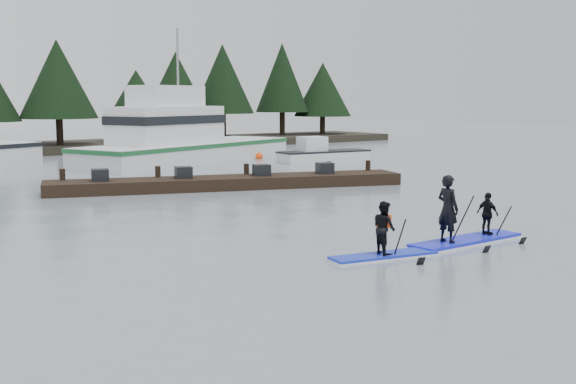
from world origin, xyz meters
TOP-DOWN VIEW (x-y plane):
  - ground at (0.00, 0.00)m, footprint 160.00×160.00m
  - fishing_boat_medium at (7.98, 28.04)m, footprint 16.21×9.87m
  - skiff at (15.40, 23.36)m, footprint 6.09×2.34m
  - floating_dock at (3.56, 15.34)m, footprint 15.52×7.03m
  - buoy_c at (13.34, 27.61)m, footprint 0.51×0.51m
  - paddleboard_solo at (-0.60, 1.11)m, footprint 2.91×1.29m
  - paddleboard_duo at (2.37, 1.13)m, footprint 3.79×1.21m

SIDE VIEW (x-z plane):
  - ground at x=0.00m, z-range 0.00..0.00m
  - buoy_c at x=13.34m, z-range -0.25..0.25m
  - floating_dock at x=3.56m, z-range 0.00..0.52m
  - skiff at x=15.40m, z-range 0.00..0.69m
  - paddleboard_solo at x=-0.60m, z-range -0.39..1.49m
  - paddleboard_duo at x=2.37m, z-range -0.59..1.82m
  - fishing_boat_medium at x=7.98m, z-range -3.92..5.24m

